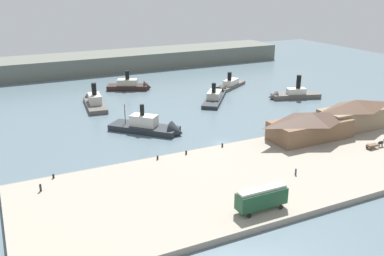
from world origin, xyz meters
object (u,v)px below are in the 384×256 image
(ferry_near_quay, at_px, (94,101))
(ferry_approaching_west, at_px, (153,128))
(mooring_post_center_west, at_px, (158,158))
(ferry_moored_east, at_px, (228,86))
(pedestrian_walking_east, at_px, (296,172))
(ferry_outer_harbor, at_px, (291,95))
(pedestrian_by_tram, at_px, (40,188))
(ferry_shed_east_terminal, at_px, (354,114))
(mooring_post_center_east, at_px, (222,145))
(horse_cart, at_px, (375,144))
(mooring_post_east, at_px, (186,152))
(ferry_mid_harbor, at_px, (216,96))
(street_tram, at_px, (262,197))
(ferry_approaching_east, at_px, (132,86))
(ferry_shed_customs_shed, at_px, (310,125))
(mooring_post_west, at_px, (53,176))

(ferry_near_quay, distance_m, ferry_approaching_west, 36.72)
(mooring_post_center_west, bearing_deg, ferry_moored_east, 46.83)
(pedestrian_walking_east, xyz_separation_m, ferry_outer_harbor, (42.09, 54.51, -0.47))
(pedestrian_by_tram, bearing_deg, ferry_shed_east_terminal, 0.62)
(mooring_post_center_east, relative_size, ferry_near_quay, 0.04)
(horse_cart, height_order, ferry_outer_harbor, ferry_outer_harbor)
(mooring_post_east, xyz_separation_m, ferry_near_quay, (-8.83, 57.06, -0.22))
(pedestrian_walking_east, relative_size, ferry_moored_east, 0.08)
(mooring_post_east, bearing_deg, ferry_mid_harbor, 53.61)
(ferry_shed_east_terminal, distance_m, pedestrian_by_tram, 85.88)
(ferry_shed_east_terminal, height_order, street_tram, ferry_shed_east_terminal)
(horse_cart, relative_size, ferry_near_quay, 0.27)
(ferry_approaching_east, bearing_deg, ferry_moored_east, -23.83)
(pedestrian_walking_east, height_order, ferry_approaching_west, ferry_approaching_west)
(ferry_shed_customs_shed, height_order, pedestrian_by_tram, ferry_shed_customs_shed)
(ferry_shed_east_terminal, bearing_deg, ferry_approaching_east, 118.54)
(mooring_post_west, bearing_deg, ferry_near_quay, 68.37)
(ferry_shed_east_terminal, bearing_deg, ferry_outer_harbor, 78.87)
(ferry_mid_harbor, distance_m, ferry_outer_harbor, 27.86)
(ferry_mid_harbor, bearing_deg, mooring_post_east, -126.39)
(horse_cart, distance_m, ferry_approaching_east, 95.95)
(pedestrian_by_tram, bearing_deg, street_tram, -35.75)
(pedestrian_by_tram, height_order, mooring_post_west, pedestrian_by_tram)
(ferry_near_quay, bearing_deg, ferry_outer_harbor, -19.18)
(ferry_shed_customs_shed, xyz_separation_m, ferry_mid_harbor, (-1.18, 49.63, -3.68))
(ferry_outer_harbor, bearing_deg, ferry_approaching_east, 141.46)
(pedestrian_by_tram, height_order, ferry_mid_harbor, ferry_mid_harbor)
(ferry_shed_east_terminal, distance_m, ferry_approaching_west, 57.49)
(pedestrian_by_tram, distance_m, ferry_outer_harbor, 100.57)
(ferry_mid_harbor, distance_m, ferry_moored_east, 16.73)
(ferry_approaching_east, distance_m, ferry_outer_harbor, 61.96)
(mooring_post_center_east, distance_m, ferry_near_quay, 59.87)
(ferry_approaching_west, bearing_deg, pedestrian_walking_east, -68.20)
(ferry_mid_harbor, bearing_deg, ferry_moored_east, 43.03)
(mooring_post_east, relative_size, ferry_mid_harbor, 0.04)
(mooring_post_east, relative_size, ferry_approaching_east, 0.05)
(ferry_shed_east_terminal, height_order, ferry_near_quay, ferry_shed_east_terminal)
(street_tram, distance_m, mooring_post_center_east, 31.83)
(pedestrian_by_tram, distance_m, mooring_post_west, 5.97)
(ferry_approaching_east, relative_size, ferry_near_quay, 0.82)
(mooring_post_east, distance_m, mooring_post_west, 31.23)
(mooring_post_west, height_order, ferry_approaching_east, ferry_approaching_east)
(ferry_mid_harbor, relative_size, ferry_moored_east, 1.14)
(mooring_post_center_east, distance_m, mooring_post_west, 41.59)
(ferry_near_quay, bearing_deg, horse_cart, -54.14)
(ferry_shed_east_terminal, bearing_deg, mooring_post_center_east, 174.64)
(street_tram, height_order, ferry_outer_harbor, ferry_outer_harbor)
(pedestrian_by_tram, bearing_deg, ferry_moored_east, 37.34)
(mooring_post_center_west, height_order, ferry_outer_harbor, ferry_outer_harbor)
(street_tram, height_order, horse_cart, street_tram)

